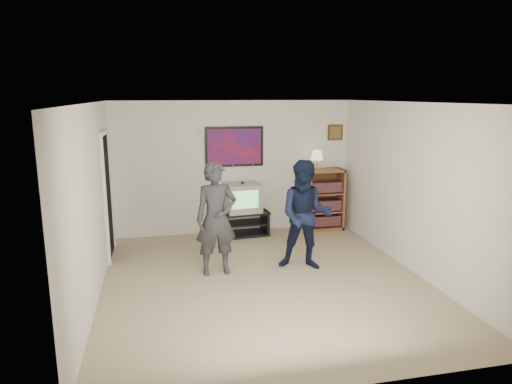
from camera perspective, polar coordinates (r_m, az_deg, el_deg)
name	(u,v)px	position (r m, az deg, el deg)	size (l,w,h in m)	color
room_shell	(260,191)	(6.56, 0.45, 0.17)	(4.51, 5.00, 2.51)	#96865F
media_stand	(243,223)	(8.62, -1.60, -3.91)	(0.96, 0.60, 0.46)	black
crt_television	(243,198)	(8.50, -1.69, -0.70)	(0.63, 0.53, 0.53)	gray
bookshelf	(324,199)	(9.01, 8.49, -0.93)	(0.73, 0.41, 1.19)	brown
table_lamp	(317,160)	(8.79, 7.61, 3.99)	(0.24, 0.24, 0.38)	beige
person_tall	(216,219)	(6.66, -4.99, -3.36)	(0.61, 0.40, 1.67)	#2C2C2E
person_short	(306,215)	(6.88, 6.23, -2.92)	(0.81, 0.63, 1.66)	black
controller_left	(214,188)	(6.81, -5.25, 0.53)	(0.04, 0.12, 0.04)	white
controller_right	(303,198)	(7.09, 5.95, -0.75)	(0.03, 0.11, 0.03)	white
poster	(234,147)	(8.56, -2.73, 5.68)	(1.10, 0.03, 0.75)	black
air_vent	(204,131)	(8.46, -6.46, 7.58)	(0.28, 0.02, 0.14)	white
small_picture	(335,132)	(9.09, 9.88, 7.35)	(0.30, 0.03, 0.30)	black
doorway	(107,196)	(7.72, -18.11, -0.51)	(0.03, 0.85, 2.00)	black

